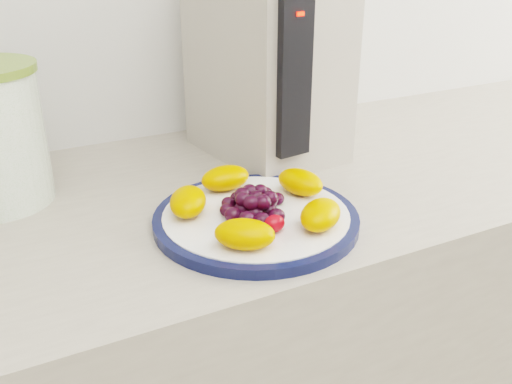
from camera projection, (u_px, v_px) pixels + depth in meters
name	position (u px, v px, depth m)	size (l,w,h in m)	color
plate_rim	(256.00, 219.00, 0.81)	(0.29, 0.29, 0.01)	#0E163D
plate_face	(256.00, 219.00, 0.81)	(0.26, 0.26, 0.02)	white
appliance_body	(267.00, 62.00, 1.01)	(0.19, 0.27, 0.34)	#A9A092
appliance_panel	(294.00, 78.00, 0.88)	(0.06, 0.02, 0.25)	black
appliance_led	(300.00, 14.00, 0.83)	(0.01, 0.01, 0.01)	#FF0C05
fruit_plate	(255.00, 202.00, 0.80)	(0.25, 0.24, 0.04)	orange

